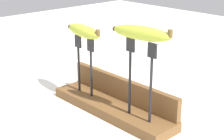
{
  "coord_description": "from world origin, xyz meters",
  "views": [
    {
      "loc": [
        0.67,
        -0.63,
        0.45
      ],
      "look_at": [
        0.0,
        0.0,
        0.13
      ],
      "focal_mm": 57.19,
      "sensor_mm": 36.0,
      "label": 1
    }
  ],
  "objects_px": {
    "fork_stand_left": "(85,60)",
    "banana_raised_left": "(84,31)",
    "banana_raised_right": "(141,33)",
    "fork_stand_right": "(140,73)",
    "banana_chunk_near": "(96,73)"
  },
  "relations": [
    {
      "from": "banana_raised_right",
      "to": "fork_stand_right",
      "type": "bearing_deg",
      "value": 11.42
    },
    {
      "from": "fork_stand_left",
      "to": "banana_raised_left",
      "type": "bearing_deg",
      "value": 172.61
    },
    {
      "from": "fork_stand_right",
      "to": "banana_raised_right",
      "type": "xyz_separation_m",
      "value": [
        -0.0,
        -0.0,
        0.1
      ]
    },
    {
      "from": "fork_stand_right",
      "to": "banana_raised_right",
      "type": "height_order",
      "value": "banana_raised_right"
    },
    {
      "from": "fork_stand_left",
      "to": "banana_raised_right",
      "type": "relative_size",
      "value": 1.04
    },
    {
      "from": "banana_raised_left",
      "to": "banana_raised_right",
      "type": "distance_m",
      "value": 0.22
    },
    {
      "from": "fork_stand_right",
      "to": "fork_stand_left",
      "type": "bearing_deg",
      "value": -180.0
    },
    {
      "from": "banana_raised_left",
      "to": "banana_raised_right",
      "type": "bearing_deg",
      "value": -0.01
    },
    {
      "from": "fork_stand_right",
      "to": "banana_raised_left",
      "type": "height_order",
      "value": "banana_raised_left"
    },
    {
      "from": "fork_stand_left",
      "to": "fork_stand_right",
      "type": "height_order",
      "value": "fork_stand_right"
    },
    {
      "from": "banana_raised_right",
      "to": "banana_chunk_near",
      "type": "xyz_separation_m",
      "value": [
        -0.35,
        0.15,
        -0.23
      ]
    },
    {
      "from": "fork_stand_left",
      "to": "fork_stand_right",
      "type": "bearing_deg",
      "value": 0.0
    },
    {
      "from": "banana_raised_right",
      "to": "banana_raised_left",
      "type": "bearing_deg",
      "value": 179.99
    },
    {
      "from": "fork_stand_right",
      "to": "banana_raised_left",
      "type": "distance_m",
      "value": 0.23
    },
    {
      "from": "fork_stand_left",
      "to": "banana_raised_left",
      "type": "height_order",
      "value": "banana_raised_left"
    }
  ]
}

